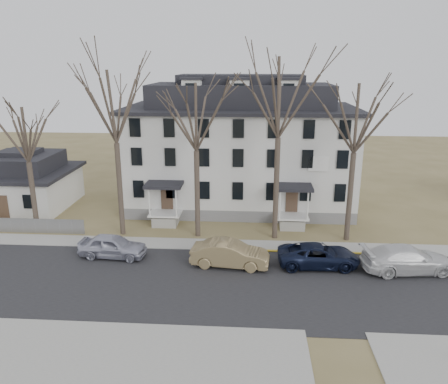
# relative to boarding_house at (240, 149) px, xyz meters

# --- Properties ---
(ground) EXTENTS (120.00, 120.00, 0.00)m
(ground) POSITION_rel_boarding_house_xyz_m (2.00, -17.95, -5.38)
(ground) COLOR olive
(ground) RESTS_ON ground
(main_road) EXTENTS (120.00, 10.00, 0.04)m
(main_road) POSITION_rel_boarding_house_xyz_m (2.00, -15.95, -5.38)
(main_road) COLOR #27272A
(main_road) RESTS_ON ground
(far_sidewalk) EXTENTS (120.00, 2.00, 0.08)m
(far_sidewalk) POSITION_rel_boarding_house_xyz_m (2.00, -9.95, -5.38)
(far_sidewalk) COLOR #A09F97
(far_sidewalk) RESTS_ON ground
(near_sidewalk_left) EXTENTS (20.00, 5.00, 0.08)m
(near_sidewalk_left) POSITION_rel_boarding_house_xyz_m (-6.00, -22.95, -5.38)
(near_sidewalk_left) COLOR #A09F97
(near_sidewalk_left) RESTS_ON ground
(yellow_curb) EXTENTS (14.00, 0.25, 0.06)m
(yellow_curb) POSITION_rel_boarding_house_xyz_m (7.00, -10.85, -5.38)
(yellow_curb) COLOR gold
(yellow_curb) RESTS_ON ground
(boarding_house) EXTENTS (20.80, 12.36, 12.05)m
(boarding_house) POSITION_rel_boarding_house_xyz_m (0.00, 0.00, 0.00)
(boarding_house) COLOR slate
(boarding_house) RESTS_ON ground
(small_house) EXTENTS (8.70, 8.70, 5.00)m
(small_house) POSITION_rel_boarding_house_xyz_m (-20.00, -1.96, -3.13)
(small_house) COLOR silver
(small_house) RESTS_ON ground
(fence) EXTENTS (14.00, 0.06, 1.20)m
(fence) POSITION_rel_boarding_house_xyz_m (-19.00, -8.45, -5.38)
(fence) COLOR gray
(fence) RESTS_ON ground
(tree_far_left) EXTENTS (8.40, 8.40, 13.72)m
(tree_far_left) POSITION_rel_boarding_house_xyz_m (-9.00, -8.15, 4.96)
(tree_far_left) COLOR #473B31
(tree_far_left) RESTS_ON ground
(tree_mid_left) EXTENTS (7.80, 7.80, 12.74)m
(tree_mid_left) POSITION_rel_boarding_house_xyz_m (-3.00, -8.15, 4.22)
(tree_mid_left) COLOR #473B31
(tree_mid_left) RESTS_ON ground
(tree_center) EXTENTS (9.00, 9.00, 14.70)m
(tree_center) POSITION_rel_boarding_house_xyz_m (3.00, -8.15, 5.71)
(tree_center) COLOR #473B31
(tree_center) RESTS_ON ground
(tree_mid_right) EXTENTS (7.80, 7.80, 12.74)m
(tree_mid_right) POSITION_rel_boarding_house_xyz_m (8.50, -8.15, 4.22)
(tree_mid_right) COLOR #473B31
(tree_mid_right) RESTS_ON ground
(tree_bungalow) EXTENTS (6.60, 6.60, 10.78)m
(tree_bungalow) POSITION_rel_boarding_house_xyz_m (-16.00, -8.15, 2.74)
(tree_bungalow) COLOR #473B31
(tree_bungalow) RESTS_ON ground
(car_silver) EXTENTS (4.81, 2.21, 1.60)m
(car_silver) POSITION_rel_boarding_house_xyz_m (-8.43, -12.46, -4.58)
(car_silver) COLOR #B0B1C3
(car_silver) RESTS_ON ground
(car_tan) EXTENTS (5.33, 2.31, 1.70)m
(car_tan) POSITION_rel_boarding_house_xyz_m (-0.20, -13.34, -4.53)
(car_tan) COLOR #8F7A50
(car_tan) RESTS_ON ground
(car_navy) EXTENTS (5.47, 2.69, 1.50)m
(car_navy) POSITION_rel_boarding_house_xyz_m (5.68, -12.95, -4.63)
(car_navy) COLOR black
(car_navy) RESTS_ON ground
(car_white) EXTENTS (6.15, 3.10, 1.71)m
(car_white) POSITION_rel_boarding_house_xyz_m (11.30, -13.37, -4.52)
(car_white) COLOR silver
(car_white) RESTS_ON ground
(bicycle_left) EXTENTS (1.87, 1.47, 0.95)m
(bicycle_left) POSITION_rel_boarding_house_xyz_m (-6.60, -5.76, -4.91)
(bicycle_left) COLOR black
(bicycle_left) RESTS_ON ground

